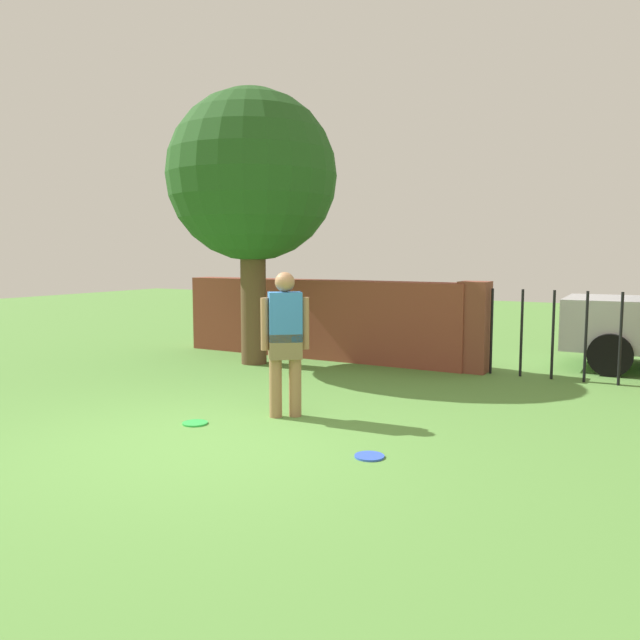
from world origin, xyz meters
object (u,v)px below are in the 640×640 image
person (285,337)px  frisbee_blue (369,456)px  frisbee_green (195,423)px  tree (252,178)px

person → frisbee_blue: 1.87m
person → frisbee_green: (-0.68, -0.74, -0.89)m
person → frisbee_green: 1.34m
frisbee_green → person: bearing=47.6°
tree → frisbee_green: (1.63, -3.38, -3.03)m
person → frisbee_blue: size_ratio=6.00×
tree → person: (2.31, -2.63, -2.14)m
tree → person: 4.11m
tree → frisbee_green: bearing=-64.2°
tree → frisbee_green: 4.82m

